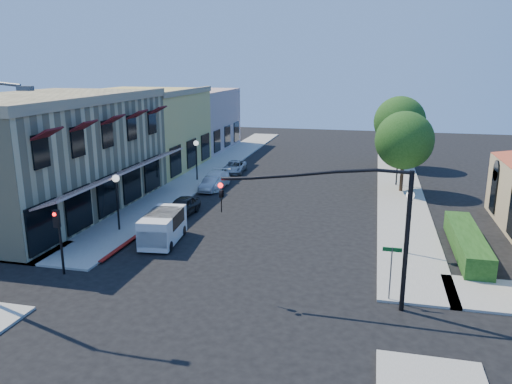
% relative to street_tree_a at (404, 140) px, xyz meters
% --- Properties ---
extents(ground, '(120.00, 120.00, 0.00)m').
position_rel_street_tree_a_xyz_m(ground, '(-8.80, -22.00, -4.19)').
color(ground, black).
rests_on(ground, ground).
extents(sidewalk_left, '(3.50, 50.00, 0.12)m').
position_rel_street_tree_a_xyz_m(sidewalk_left, '(-17.55, 5.00, -4.13)').
color(sidewalk_left, gray).
rests_on(sidewalk_left, ground).
extents(sidewalk_right, '(3.50, 50.00, 0.12)m').
position_rel_street_tree_a_xyz_m(sidewalk_right, '(-0.05, 5.00, -4.13)').
color(sidewalk_right, gray).
rests_on(sidewalk_right, ground).
extents(curb_red_strip, '(0.25, 10.00, 0.06)m').
position_rel_street_tree_a_xyz_m(curb_red_strip, '(-15.70, -14.00, -4.19)').
color(curb_red_strip, maroon).
rests_on(curb_red_strip, ground).
extents(corner_brick_building, '(11.77, 18.20, 8.10)m').
position_rel_street_tree_a_xyz_m(corner_brick_building, '(-24.25, -11.00, -0.19)').
color(corner_brick_building, tan).
rests_on(corner_brick_building, ground).
extents(yellow_stucco_building, '(10.00, 12.00, 7.60)m').
position_rel_street_tree_a_xyz_m(yellow_stucco_building, '(-24.30, 4.00, -0.39)').
color(yellow_stucco_building, '#CCBA5B').
rests_on(yellow_stucco_building, ground).
extents(pink_stucco_building, '(10.00, 12.00, 7.00)m').
position_rel_street_tree_a_xyz_m(pink_stucco_building, '(-24.30, 16.00, -0.69)').
color(pink_stucco_building, '#C09D91').
rests_on(pink_stucco_building, ground).
extents(hedge, '(1.40, 8.00, 1.10)m').
position_rel_street_tree_a_xyz_m(hedge, '(2.90, -13.00, -4.19)').
color(hedge, '#1A4112').
rests_on(hedge, ground).
extents(street_tree_a, '(4.56, 4.56, 6.48)m').
position_rel_street_tree_a_xyz_m(street_tree_a, '(0.00, 0.00, 0.00)').
color(street_tree_a, '#372516').
rests_on(street_tree_a, ground).
extents(street_tree_b, '(4.94, 4.94, 7.02)m').
position_rel_street_tree_a_xyz_m(street_tree_b, '(0.00, 10.00, 0.35)').
color(street_tree_b, '#372516').
rests_on(street_tree_b, ground).
extents(signal_mast_arm, '(8.01, 0.39, 6.00)m').
position_rel_street_tree_a_xyz_m(signal_mast_arm, '(-2.94, -20.50, -0.11)').
color(signal_mast_arm, black).
rests_on(signal_mast_arm, ground).
extents(secondary_signal, '(0.28, 0.42, 3.32)m').
position_rel_street_tree_a_xyz_m(secondary_signal, '(-16.80, -20.59, -1.88)').
color(secondary_signal, black).
rests_on(secondary_signal, ground).
extents(street_name_sign, '(0.80, 0.06, 2.50)m').
position_rel_street_tree_a_xyz_m(street_name_sign, '(-1.30, -19.80, -2.50)').
color(street_name_sign, '#595B5E').
rests_on(street_name_sign, ground).
extents(lamppost_left_near, '(0.44, 0.44, 3.57)m').
position_rel_street_tree_a_xyz_m(lamppost_left_near, '(-17.30, -14.00, -1.46)').
color(lamppost_left_near, black).
rests_on(lamppost_left_near, ground).
extents(lamppost_left_far, '(0.44, 0.44, 3.57)m').
position_rel_street_tree_a_xyz_m(lamppost_left_far, '(-17.30, 0.00, -1.46)').
color(lamppost_left_far, black).
rests_on(lamppost_left_far, ground).
extents(lamppost_right_near, '(0.44, 0.44, 3.57)m').
position_rel_street_tree_a_xyz_m(lamppost_right_near, '(-0.30, -14.00, -1.46)').
color(lamppost_right_near, black).
rests_on(lamppost_right_near, ground).
extents(lamppost_right_far, '(0.44, 0.44, 3.57)m').
position_rel_street_tree_a_xyz_m(lamppost_right_far, '(-0.30, 2.00, -1.46)').
color(lamppost_right_far, black).
rests_on(lamppost_right_far, ground).
extents(white_van, '(2.13, 4.15, 1.77)m').
position_rel_street_tree_a_xyz_m(white_van, '(-13.83, -15.26, -3.17)').
color(white_van, silver).
rests_on(white_van, ground).
extents(parked_car_a, '(1.68, 3.76, 1.25)m').
position_rel_street_tree_a_xyz_m(parked_car_a, '(-14.73, -10.00, -3.57)').
color(parked_car_a, black).
rests_on(parked_car_a, ground).
extents(parked_car_b, '(1.17, 3.36, 1.11)m').
position_rel_street_tree_a_xyz_m(parked_car_b, '(-15.00, -3.00, -3.64)').
color(parked_car_b, '#9A9B9F').
rests_on(parked_car_b, ground).
extents(parked_car_c, '(1.90, 4.48, 1.29)m').
position_rel_street_tree_a_xyz_m(parked_car_c, '(-15.00, -2.00, -3.55)').
color(parked_car_c, white).
rests_on(parked_car_c, ground).
extents(parked_car_d, '(2.11, 4.07, 1.10)m').
position_rel_street_tree_a_xyz_m(parked_car_d, '(-15.00, 4.00, -3.65)').
color(parked_car_d, '#9D9EA2').
rests_on(parked_car_d, ground).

